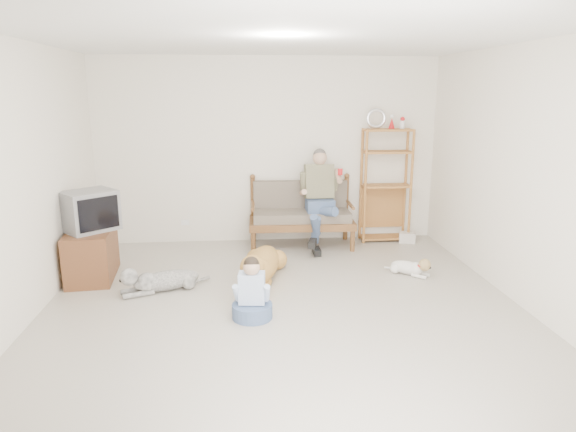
{
  "coord_description": "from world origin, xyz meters",
  "views": [
    {
      "loc": [
        -0.42,
        -4.79,
        2.21
      ],
      "look_at": [
        0.13,
        1.0,
        0.79
      ],
      "focal_mm": 32.0,
      "sensor_mm": 36.0,
      "label": 1
    }
  ],
  "objects": [
    {
      "name": "wall_right",
      "position": [
        2.5,
        0.0,
        1.35
      ],
      "size": [
        0.0,
        5.5,
        5.5
      ],
      "primitive_type": "plane",
      "rotation": [
        1.57,
        0.0,
        -1.57
      ],
      "color": "silver",
      "rests_on": "ground"
    },
    {
      "name": "wall_outlet",
      "position": [
        -1.25,
        2.73,
        0.3
      ],
      "size": [
        0.12,
        0.02,
        0.08
      ],
      "primitive_type": "cube",
      "color": "white",
      "rests_on": "ground"
    },
    {
      "name": "crt_tv",
      "position": [
        -2.2,
        1.29,
        0.84
      ],
      "size": [
        0.73,
        0.72,
        0.47
      ],
      "rotation": [
        0.0,
        0.0,
        -0.85
      ],
      "color": "slate",
      "rests_on": "tv_stand"
    },
    {
      "name": "etagere",
      "position": [
        1.73,
        2.55,
        0.86
      ],
      "size": [
        0.75,
        0.33,
        1.97
      ],
      "color": "#A37333",
      "rests_on": "ground"
    },
    {
      "name": "loveseat",
      "position": [
        0.45,
        2.43,
        0.49
      ],
      "size": [
        1.52,
        0.75,
        0.95
      ],
      "rotation": [
        0.0,
        0.0,
        -0.03
      ],
      "color": "brown",
      "rests_on": "ground"
    },
    {
      "name": "shaggy_dog",
      "position": [
        -1.36,
        0.78,
        0.13
      ],
      "size": [
        1.02,
        0.52,
        0.32
      ],
      "rotation": [
        0.0,
        0.0,
        -1.19
      ],
      "color": "silver",
      "rests_on": "ground"
    },
    {
      "name": "terrier",
      "position": [
        1.67,
        1.02,
        0.1
      ],
      "size": [
        0.52,
        0.47,
        0.24
      ],
      "rotation": [
        0.0,
        0.0,
        0.84
      ],
      "color": "white",
      "rests_on": "ground"
    },
    {
      "name": "floor",
      "position": [
        0.0,
        0.0,
        0.0
      ],
      "size": [
        5.5,
        5.5,
        0.0
      ],
      "primitive_type": "plane",
      "color": "#B8AFA1",
      "rests_on": "ground"
    },
    {
      "name": "tv_stand",
      "position": [
        -2.23,
        1.3,
        0.3
      ],
      "size": [
        0.58,
        0.94,
        0.6
      ],
      "rotation": [
        0.0,
        0.0,
        0.09
      ],
      "color": "brown",
      "rests_on": "ground"
    },
    {
      "name": "book_stack",
      "position": [
        2.05,
        2.4,
        0.07
      ],
      "size": [
        0.27,
        0.22,
        0.15
      ],
      "primitive_type": "cube",
      "rotation": [
        0.0,
        0.0,
        -0.25
      ],
      "color": "white",
      "rests_on": "ground"
    },
    {
      "name": "golden_retriever",
      "position": [
        -0.21,
        0.98,
        0.19
      ],
      "size": [
        0.62,
        1.56,
        0.48
      ],
      "rotation": [
        0.0,
        0.0,
        -0.22
      ],
      "color": "#B57F3E",
      "rests_on": "ground"
    },
    {
      "name": "man",
      "position": [
        0.69,
        2.19,
        0.65
      ],
      "size": [
        0.54,
        0.77,
        1.24
      ],
      "color": "#4F6091",
      "rests_on": "loveseat"
    },
    {
      "name": "wall_left",
      "position": [
        -2.5,
        0.0,
        1.35
      ],
      "size": [
        0.0,
        5.5,
        5.5
      ],
      "primitive_type": "plane",
      "rotation": [
        1.57,
        0.0,
        1.57
      ],
      "color": "silver",
      "rests_on": "ground"
    },
    {
      "name": "ceiling",
      "position": [
        0.0,
        0.0,
        2.7
      ],
      "size": [
        5.5,
        5.5,
        0.0
      ],
      "primitive_type": "plane",
      "rotation": [
        3.14,
        0.0,
        0.0
      ],
      "color": "white",
      "rests_on": "ground"
    },
    {
      "name": "wall_front",
      "position": [
        0.0,
        -2.75,
        1.35
      ],
      "size": [
        5.0,
        0.0,
        5.0
      ],
      "primitive_type": "plane",
      "rotation": [
        -1.57,
        0.0,
        0.0
      ],
      "color": "silver",
      "rests_on": "ground"
    },
    {
      "name": "child",
      "position": [
        -0.33,
        -0.02,
        0.23
      ],
      "size": [
        0.4,
        0.4,
        0.64
      ],
      "rotation": [
        0.0,
        0.0,
        -0.11
      ],
      "color": "#4F6091",
      "rests_on": "ground"
    },
    {
      "name": "wall_back",
      "position": [
        0.0,
        2.75,
        1.35
      ],
      "size": [
        5.0,
        0.0,
        5.0
      ],
      "primitive_type": "plane",
      "rotation": [
        1.57,
        0.0,
        0.0
      ],
      "color": "silver",
      "rests_on": "ground"
    }
  ]
}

